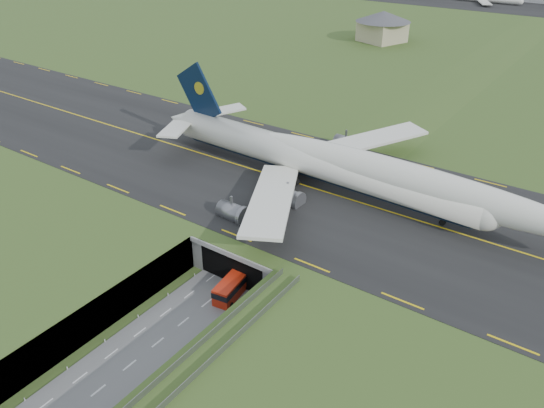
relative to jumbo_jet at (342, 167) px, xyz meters
The scene contains 8 objects.
ground 36.59m from the jumbo_jet, 97.10° to the right, with size 900.00×900.00×0.00m, color #365120.
airfield_deck 35.80m from the jumbo_jet, 97.10° to the right, with size 800.00×800.00×6.00m, color gray.
trench_road 43.73m from the jumbo_jet, 95.85° to the right, with size 12.00×75.00×0.20m, color slate.
taxiway 6.81m from the jumbo_jet, 159.67° to the right, with size 800.00×44.00×0.18m, color black.
tunnel_portal 19.97m from the jumbo_jet, 103.55° to the right, with size 17.00×22.30×6.00m.
jumbo_jet is the anchor object (origin of this frame).
shuttle_tram 30.55m from the jumbo_jet, 94.76° to the right, with size 3.67×7.47×2.93m.
service_building 128.43m from the jumbo_jet, 111.45° to the left, with size 26.72×26.72×11.43m.
Camera 1 is at (43.31, -42.87, 51.70)m, focal length 35.00 mm.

